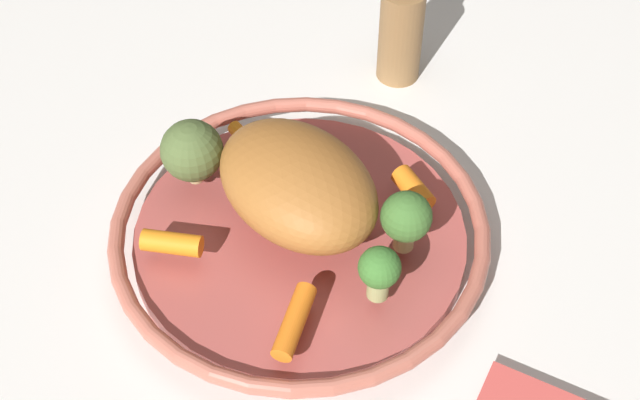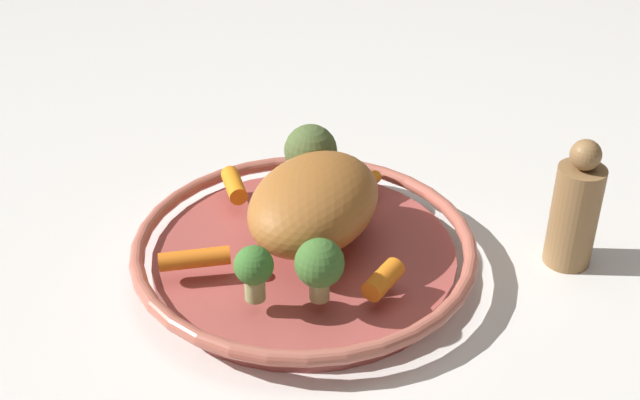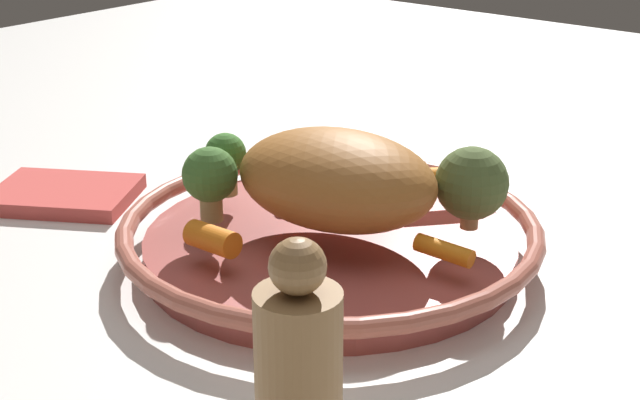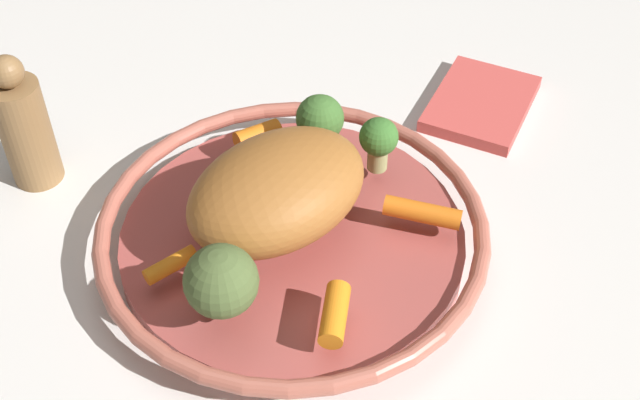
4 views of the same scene
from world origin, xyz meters
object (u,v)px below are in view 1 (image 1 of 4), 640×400
(broccoli_floret_edge, at_px, (379,270))
(broccoli_floret_large, at_px, (192,151))
(pepper_mill, at_px, (401,29))
(baby_carrot_near_rim, at_px, (172,243))
(baby_carrot_back, at_px, (413,189))
(broccoli_floret_small, at_px, (406,218))
(roast_chicken_piece, at_px, (298,184))
(baby_carrot_left, at_px, (246,139))
(baby_carrot_center, at_px, (294,321))
(serving_bowl, at_px, (300,234))

(broccoli_floret_edge, relative_size, broccoli_floret_large, 0.82)
(broccoli_floret_edge, height_order, pepper_mill, pepper_mill)
(baby_carrot_near_rim, relative_size, broccoli_floret_edge, 0.96)
(baby_carrot_back, bearing_deg, broccoli_floret_small, 135.77)
(roast_chicken_piece, xyz_separation_m, broccoli_floret_large, (0.09, 0.06, -0.00))
(broccoli_floret_small, bearing_deg, baby_carrot_left, 16.71)
(baby_carrot_left, bearing_deg, baby_carrot_back, -145.57)
(roast_chicken_piece, bearing_deg, baby_carrot_back, -111.57)
(baby_carrot_center, relative_size, broccoli_floret_small, 1.09)
(roast_chicken_piece, height_order, broccoli_floret_small, roast_chicken_piece)
(baby_carrot_left, xyz_separation_m, baby_carrot_near_rim, (-0.08, 0.12, 0.00))
(baby_carrot_back, xyz_separation_m, pepper_mill, (0.18, -0.12, 0.01))
(pepper_mill, bearing_deg, baby_carrot_near_rim, 110.16)
(broccoli_floret_large, height_order, pepper_mill, pepper_mill)
(baby_carrot_near_rim, distance_m, pepper_mill, 0.36)
(baby_carrot_center, distance_m, pepper_mill, 0.38)
(baby_carrot_back, bearing_deg, broccoli_floret_large, 51.55)
(roast_chicken_piece, bearing_deg, broccoli_floret_edge, -175.46)
(baby_carrot_near_rim, height_order, broccoli_floret_edge, broccoli_floret_edge)
(baby_carrot_left, distance_m, baby_carrot_near_rim, 0.14)
(serving_bowl, relative_size, baby_carrot_left, 7.65)
(baby_carrot_center, bearing_deg, broccoli_floret_large, -2.28)
(serving_bowl, bearing_deg, baby_carrot_back, -105.47)
(baby_carrot_left, bearing_deg, pepper_mill, -79.16)
(baby_carrot_center, relative_size, broccoli_floret_edge, 1.22)
(baby_carrot_center, xyz_separation_m, broccoli_floret_small, (0.02, -0.13, 0.03))
(pepper_mill, bearing_deg, baby_carrot_left, 100.84)
(broccoli_floret_large, bearing_deg, pepper_mill, -78.50)
(broccoli_floret_edge, bearing_deg, baby_carrot_left, 1.72)
(serving_bowl, distance_m, broccoli_floret_edge, 0.12)
(roast_chicken_piece, xyz_separation_m, baby_carrot_back, (-0.04, -0.10, -0.03))
(broccoli_floret_large, bearing_deg, broccoli_floret_edge, -161.07)
(baby_carrot_back, height_order, broccoli_floret_large, broccoli_floret_large)
(baby_carrot_back, distance_m, baby_carrot_center, 0.18)
(baby_carrot_near_rim, height_order, pepper_mill, pepper_mill)
(baby_carrot_back, relative_size, broccoli_floret_small, 0.72)
(baby_carrot_near_rim, height_order, broccoli_floret_small, broccoli_floret_small)
(baby_carrot_back, bearing_deg, baby_carrot_near_rim, 74.23)
(baby_carrot_center, distance_m, broccoli_floret_large, 0.20)
(baby_carrot_back, relative_size, pepper_mill, 0.32)
(baby_carrot_center, relative_size, pepper_mill, 0.48)
(roast_chicken_piece, bearing_deg, baby_carrot_near_rim, 79.50)
(serving_bowl, relative_size, baby_carrot_back, 7.82)
(baby_carrot_back, xyz_separation_m, broccoli_floret_edge, (-0.07, 0.09, 0.02))
(baby_carrot_left, relative_size, pepper_mill, 0.32)
(baby_carrot_near_rim, bearing_deg, roast_chicken_piece, -100.50)
(baby_carrot_near_rim, bearing_deg, broccoli_floret_large, -40.38)
(baby_carrot_center, height_order, broccoli_floret_large, broccoli_floret_large)
(serving_bowl, bearing_deg, roast_chicken_piece, -25.77)
(baby_carrot_near_rim, height_order, broccoli_floret_large, broccoli_floret_large)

